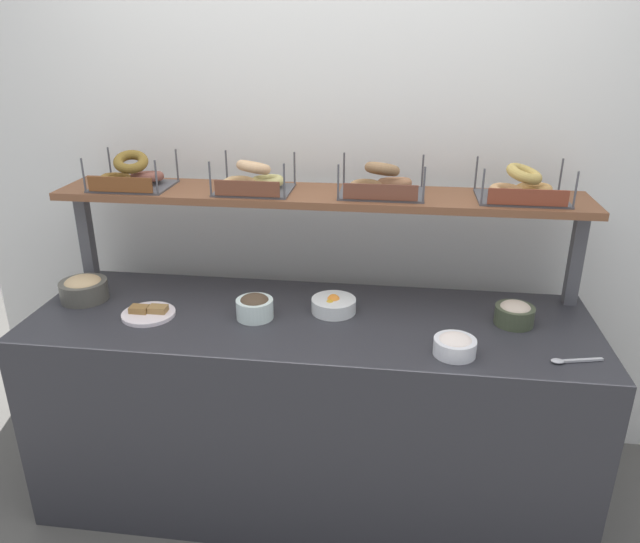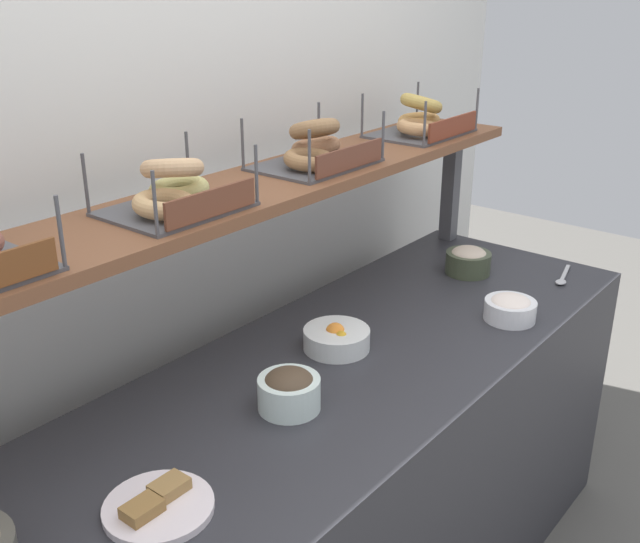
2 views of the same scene
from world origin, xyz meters
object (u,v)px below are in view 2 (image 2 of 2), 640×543
Objects in this scene: bowl_fruit_salad at (336,338)px; bagel_basket_plain at (174,192)px; bowl_chocolate_spread at (289,390)px; bagel_basket_sesame at (421,121)px; bagel_basket_everything at (315,149)px; serving_plate_white at (158,505)px; serving_spoon_near_plate at (563,278)px; bowl_tuna_salad at (468,260)px; bowl_cream_cheese at (510,308)px.

bowl_fruit_salad is 0.58× the size of bagel_basket_plain.
bagel_basket_sesame reaches higher than bowl_chocolate_spread.
bowl_fruit_salad is at bearing -28.40° from bagel_basket_plain.
bagel_basket_everything reaches higher than bagel_basket_plain.
serving_plate_white is at bearing -166.84° from bagel_basket_sesame.
serving_spoon_near_plate is 0.59× the size of bagel_basket_plain.
serving_plate_white is at bearing -175.20° from bowl_tuna_salad.
bowl_tuna_salad is (0.24, 0.26, 0.01)m from bowl_cream_cheese.
bowl_tuna_salad is 0.44× the size of bagel_basket_everything.
bowl_tuna_salad is at bearing 47.75° from bowl_cream_cheese.
bagel_basket_plain is 0.90× the size of bagel_basket_sesame.
bowl_tuna_salad is (0.99, 0.08, -0.00)m from bowl_chocolate_spread.
bowl_chocolate_spread is 0.82× the size of bowl_fruit_salad.
serving_spoon_near_plate is (1.13, -0.19, -0.04)m from bowl_chocolate_spread.
bowl_cream_cheese is at bearing -7.19° from serving_plate_white.
bowl_chocolate_spread is 0.80× the size of serving_spoon_near_plate.
bowl_cream_cheese is at bearing -30.31° from bagel_basket_plain.
bowl_cream_cheese is at bearing -59.15° from bagel_basket_everything.
bagel_basket_everything is (-0.67, 0.49, 0.47)m from serving_spoon_near_plate.
bowl_cream_cheese is at bearing -132.25° from bowl_tuna_salad.
bowl_fruit_salad reaches higher than serving_spoon_near_plate.
bowl_chocolate_spread is at bearing -163.72° from bagel_basket_sesame.
serving_plate_white is at bearing -174.61° from bowl_chocolate_spread.
bowl_chocolate_spread is 0.43× the size of bagel_basket_sesame.
bagel_basket_sesame is (0.25, 0.48, 0.44)m from bowl_cream_cheese.
bowl_fruit_salad is at bearing -128.61° from bagel_basket_everything.
bagel_basket_everything is (0.88, 0.34, 0.46)m from serving_plate_white.
bowl_cream_cheese is 1.03m from bagel_basket_plain.
serving_plate_white is 1.55m from serving_spoon_near_plate.
serving_spoon_near_plate is at bearing -36.15° from bagel_basket_everything.
bagel_basket_plain is at bearing -178.45° from bagel_basket_everything.
bowl_tuna_salad reaches higher than serving_plate_white.
bagel_basket_everything is 0.54m from bagel_basket_sesame.
bowl_cream_cheese is at bearing 179.25° from serving_spoon_near_plate.
bagel_basket_plain reaches higher than bowl_fruit_salad.
serving_plate_white is (-0.42, -0.04, -0.04)m from bowl_chocolate_spread.
bagel_basket_everything reaches higher than serving_spoon_near_plate.
bowl_chocolate_spread is 0.42m from serving_plate_white.
serving_spoon_near_plate is 0.53× the size of bagel_basket_sesame.
bagel_basket_plain and bagel_basket_sesame have the same top height.
bagel_basket_sesame is (1.05, 0.01, 0.00)m from bagel_basket_plain.
bagel_basket_everything reaches higher than bagel_basket_sesame.
bagel_basket_plain is 0.51m from bagel_basket_everything.
bagel_basket_everything is at bearing 32.81° from bowl_chocolate_spread.
bowl_fruit_salad is 0.52× the size of bagel_basket_sesame.
bowl_cream_cheese and bowl_fruit_salad have the same top height.
bowl_fruit_salad is 0.73m from serving_plate_white.
serving_spoon_near_plate is at bearing -18.88° from bowl_fruit_salad.
bowl_fruit_salad is (0.30, 0.09, -0.02)m from bowl_chocolate_spread.
bagel_basket_plain reaches higher than bowl_chocolate_spread.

